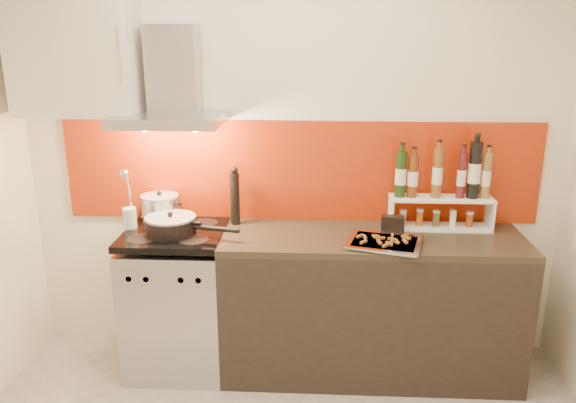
# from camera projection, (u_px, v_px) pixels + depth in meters

# --- Properties ---
(back_wall) EXTENTS (3.40, 0.02, 2.60)m
(back_wall) POSITION_uv_depth(u_px,v_px,m) (292.00, 158.00, 3.54)
(back_wall) COLOR silver
(back_wall) RESTS_ON ground
(backsplash) EXTENTS (3.00, 0.02, 0.64)m
(backsplash) POSITION_uv_depth(u_px,v_px,m) (300.00, 171.00, 3.55)
(backsplash) COLOR #982608
(backsplash) RESTS_ON back_wall
(range_stove) EXTENTS (0.60, 0.60, 0.91)m
(range_stove) POSITION_uv_depth(u_px,v_px,m) (178.00, 301.00, 3.53)
(range_stove) COLOR #B7B7BA
(range_stove) RESTS_ON ground
(counter) EXTENTS (1.80, 0.60, 0.90)m
(counter) POSITION_uv_depth(u_px,v_px,m) (370.00, 304.00, 3.47)
(counter) COLOR black
(counter) RESTS_ON ground
(range_hood) EXTENTS (0.62, 0.50, 0.61)m
(range_hood) POSITION_uv_depth(u_px,v_px,m) (172.00, 89.00, 3.30)
(range_hood) COLOR #B7B7BA
(range_hood) RESTS_ON back_wall
(upper_cabinet) EXTENTS (0.70, 0.35, 0.72)m
(upper_cabinet) POSITION_uv_depth(u_px,v_px,m) (76.00, 53.00, 3.25)
(upper_cabinet) COLOR beige
(upper_cabinet) RESTS_ON back_wall
(stock_pot) EXTENTS (0.24, 0.24, 0.20)m
(stock_pot) POSITION_uv_depth(u_px,v_px,m) (160.00, 208.00, 3.54)
(stock_pot) COLOR #B7B7BA
(stock_pot) RESTS_ON range_stove
(saute_pan) EXTENTS (0.58, 0.30, 0.14)m
(saute_pan) POSITION_uv_depth(u_px,v_px,m) (172.00, 225.00, 3.34)
(saute_pan) COLOR black
(saute_pan) RESTS_ON range_stove
(utensil_jar) EXTENTS (0.08, 0.12, 0.39)m
(utensil_jar) POSITION_uv_depth(u_px,v_px,m) (129.00, 212.00, 3.41)
(utensil_jar) COLOR silver
(utensil_jar) RESTS_ON range_stove
(pepper_mill) EXTENTS (0.06, 0.06, 0.37)m
(pepper_mill) POSITION_uv_depth(u_px,v_px,m) (235.00, 196.00, 3.50)
(pepper_mill) COLOR black
(pepper_mill) RESTS_ON counter
(step_shelf) EXTENTS (0.62, 0.17, 0.54)m
(step_shelf) POSITION_uv_depth(u_px,v_px,m) (443.00, 191.00, 3.40)
(step_shelf) COLOR white
(step_shelf) RESTS_ON counter
(caddy_box) EXTENTS (0.14, 0.08, 0.12)m
(caddy_box) POSITION_uv_depth(u_px,v_px,m) (393.00, 225.00, 3.34)
(caddy_box) COLOR black
(caddy_box) RESTS_ON counter
(baking_tray) EXTENTS (0.48, 0.41, 0.03)m
(baking_tray) POSITION_uv_depth(u_px,v_px,m) (384.00, 242.00, 3.19)
(baking_tray) COLOR silver
(baking_tray) RESTS_ON counter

